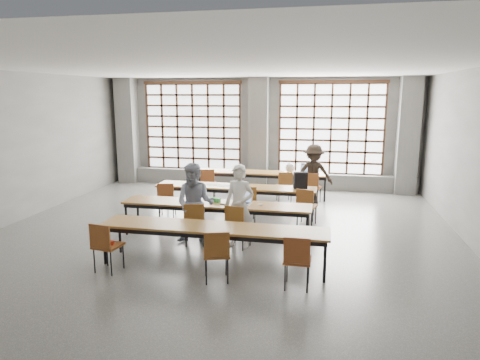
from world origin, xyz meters
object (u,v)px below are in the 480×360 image
desk_row_b (235,189)px  mouse (261,205)px  desk_row_c (216,206)px  chair_back_right (312,185)px  chair_near_left (105,242)px  chair_mid_centre (247,200)px  plastic_bag (290,168)px  chair_back_left (208,181)px  chair_near_right (297,257)px  student_back (314,174)px  student_male (239,206)px  desk_row_d (213,230)px  laptop_back (306,171)px  red_pouch (108,243)px  laptop_front (243,200)px  green_box (215,200)px  backpack (300,180)px  chair_back_mid (285,184)px  chair_mid_left (166,196)px  chair_front_left (195,219)px  student_female (195,204)px  chair_near_mid (217,251)px  desk_row_a (259,174)px  phone (223,204)px  chair_front_right (237,222)px

desk_row_b → mouse: (0.91, -1.76, 0.08)m
desk_row_c → chair_back_right: size_ratio=4.55×
chair_near_left → chair_mid_centre: bearing=61.3°
chair_near_left → plastic_bag: (2.56, 6.06, 0.34)m
chair_back_left → chair_near_right: same height
student_back → student_male: bearing=-122.0°
desk_row_d → laptop_back: size_ratio=9.78×
mouse → red_pouch: 3.12m
laptop_front → mouse: size_ratio=4.01×
green_box → backpack: 2.41m
desk_row_b → student_male: 2.31m
chair_back_mid → mouse: size_ratio=8.98×
desk_row_d → laptop_front: (0.20, 1.69, 0.13)m
chair_mid_left → chair_front_left: 2.15m
chair_near_right → student_female: (-2.16, 1.71, 0.29)m
chair_back_mid → chair_mid_centre: bearing=-107.9°
desk_row_c → laptop_back: laptop_back is taller
chair_back_mid → student_female: size_ratio=0.54×
student_female → green_box: student_female is taller
chair_mid_centre → plastic_bag: plastic_bag is taller
chair_mid_left → laptop_back: bearing=41.1°
red_pouch → plastic_bag: bearing=66.9°
student_back → desk_row_c: bearing=-133.0°
plastic_bag → chair_near_left: bearing=-112.9°
desk_row_c → mouse: bearing=-1.2°
desk_row_b → chair_near_mid: chair_near_mid is taller
desk_row_a → chair_near_left: size_ratio=4.55×
phone → chair_back_mid: bearing=73.8°
backpack → plastic_bag: bearing=87.2°
laptop_front → phone: bearing=-150.9°
chair_mid_centre → phone: 1.26m
laptop_front → red_pouch: laptop_front is taller
chair_near_left → chair_back_left: bearing=87.1°
student_male → chair_near_mid: bearing=-80.1°
chair_mid_left → red_pouch: chair_mid_left is taller
chair_back_right → student_male: 3.91m
laptop_back → chair_back_left: bearing=-165.0°
laptop_back → red_pouch: (-3.01, -6.05, -0.29)m
chair_back_right → chair_near_mid: same height
chair_front_right → laptop_front: (-0.02, 0.74, 0.25)m
chair_front_right → student_male: size_ratio=0.53×
chair_near_mid → green_box: 2.38m
chair_near_right → student_male: 2.14m
chair_near_left → chair_near_right: 3.21m
chair_near_right → phone: chair_near_right is taller
chair_back_mid → mouse: chair_back_mid is taller
chair_back_right → red_pouch: bearing=-121.4°
laptop_front → plastic_bag: 3.80m
desk_row_b → chair_back_mid: bearing=52.9°
chair_mid_left → plastic_bag: plastic_bag is taller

